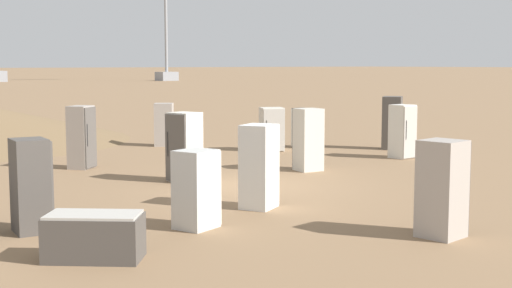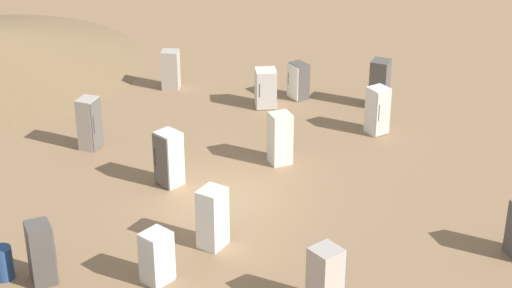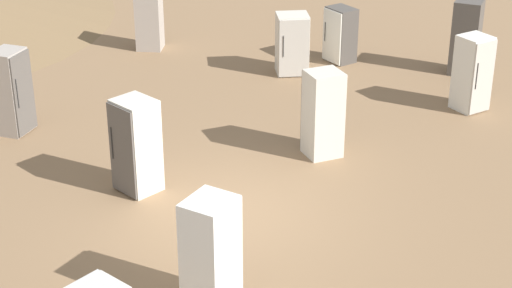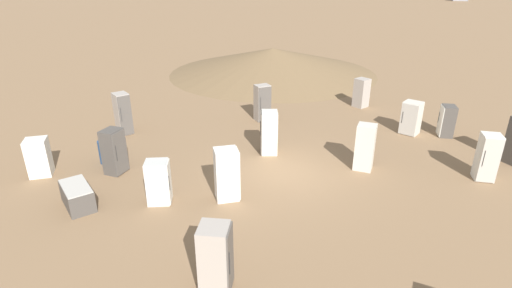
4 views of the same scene
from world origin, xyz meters
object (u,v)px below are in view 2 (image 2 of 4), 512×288
discarded_fridge_3 (280,138)px  discarded_fridge_4 (171,70)px  discarded_fridge_6 (89,123)px  discarded_fridge_5 (326,279)px  discarded_fridge_7 (380,84)px  discarded_fridge_0 (169,158)px  discarded_fridge_9 (157,257)px  rusty_barrel (3,263)px  discarded_fridge_13 (41,253)px  discarded_fridge_10 (213,218)px  discarded_fridge_2 (266,88)px  discarded_fridge_15 (298,81)px  discarded_fridge_12 (378,111)px

discarded_fridge_3 → discarded_fridge_4: 7.90m
discarded_fridge_3 → discarded_fridge_6: size_ratio=0.97×
discarded_fridge_5 → discarded_fridge_7: 13.16m
discarded_fridge_0 → discarded_fridge_9: (-2.48, -4.77, -0.17)m
rusty_barrel → discarded_fridge_13: bearing=-36.5°
discarded_fridge_4 → rusty_barrel: bearing=-97.8°
discarded_fridge_10 → rusty_barrel: discarded_fridge_10 is taller
discarded_fridge_3 → discarded_fridge_6: bearing=147.5°
discarded_fridge_2 → discarded_fridge_4: (-2.38, 3.55, 0.04)m
discarded_fridge_9 → discarded_fridge_10: (2.05, 0.84, 0.16)m
discarded_fridge_0 → rusty_barrel: (-5.98, -2.65, -0.44)m
discarded_fridge_13 → discarded_fridge_15: discarded_fridge_13 is taller
discarded_fridge_5 → discarded_fridge_12: size_ratio=1.00×
discarded_fridge_2 → discarded_fridge_3: (-1.95, -4.34, 0.13)m
discarded_fridge_7 → discarded_fridge_9: discarded_fridge_7 is taller
discarded_fridge_5 → discarded_fridge_6: (-2.00, 11.67, 0.05)m
discarded_fridge_12 → rusty_barrel: size_ratio=1.88×
discarded_fridge_5 → discarded_fridge_10: 4.13m
discarded_fridge_6 → discarded_fridge_15: size_ratio=1.28×
discarded_fridge_4 → discarded_fridge_5: (-2.72, -15.37, 0.07)m
discarded_fridge_2 → discarded_fridge_5: size_ratio=0.88×
discarded_fridge_2 → discarded_fridge_7: discarded_fridge_7 is taller
discarded_fridge_5 → discarded_fridge_6: discarded_fridge_6 is taller
discarded_fridge_5 → discarded_fridge_10: bearing=-173.0°
discarded_fridge_7 → discarded_fridge_13: discarded_fridge_7 is taller
discarded_fridge_15 → discarded_fridge_5: bearing=146.0°
discarded_fridge_9 → discarded_fridge_12: 11.57m
discarded_fridge_15 → rusty_barrel: 14.93m
discarded_fridge_5 → discarded_fridge_13: size_ratio=1.01×
discarded_fridge_5 → discarded_fridge_12: discarded_fridge_12 is taller
discarded_fridge_9 → discarded_fridge_13: discarded_fridge_13 is taller
discarded_fridge_3 → discarded_fridge_6: 6.63m
discarded_fridge_4 → discarded_fridge_15: bearing=-5.9°
discarded_fridge_0 → rusty_barrel: 6.55m
discarded_fridge_7 → discarded_fridge_10: (-10.04, -5.72, -0.05)m
discarded_fridge_2 → discarded_fridge_6: (-7.10, -0.15, 0.16)m
discarded_fridge_15 → discarded_fridge_6: bearing=87.0°
discarded_fridge_2 → discarded_fridge_3: discarded_fridge_3 is taller
discarded_fridge_2 → discarded_fridge_5: bearing=90.2°
discarded_fridge_10 → discarded_fridge_6: bearing=156.7°
rusty_barrel → discarded_fridge_6: bearing=53.9°
discarded_fridge_5 → discarded_fridge_15: size_ratio=1.20×
discarded_fridge_9 → discarded_fridge_15: bearing=111.8°
discarded_fridge_4 → discarded_fridge_15: size_ratio=1.11×
discarded_fridge_5 → discarded_fridge_7: bearing=128.4°
discarded_fridge_4 → discarded_fridge_9: discarded_fridge_4 is taller
discarded_fridge_7 → discarded_fridge_13: size_ratio=1.10×
discarded_fridge_7 → discarded_fridge_12: discarded_fridge_7 is taller
discarded_fridge_5 → discarded_fridge_10: size_ratio=0.97×
discarded_fridge_6 → discarded_fridge_5: bearing=58.7°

